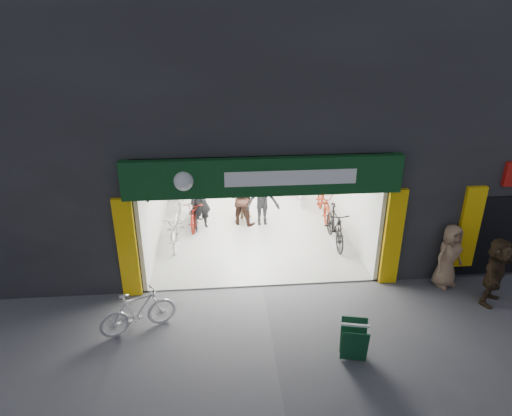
{
  "coord_description": "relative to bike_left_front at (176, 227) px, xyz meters",
  "views": [
    {
      "loc": [
        -1.02,
        -9.78,
        6.64
      ],
      "look_at": [
        -0.04,
        1.5,
        1.54
      ],
      "focal_mm": 32.0,
      "sensor_mm": 36.0,
      "label": 1
    }
  ],
  "objects": [
    {
      "name": "customer_c",
      "position": [
        2.71,
        0.97,
        0.33
      ],
      "size": [
        1.16,
        0.73,
        1.72
      ],
      "primitive_type": "imported",
      "rotation": [
        0.0,
        0.0,
        0.09
      ],
      "color": "black",
      "rests_on": "ground"
    },
    {
      "name": "bike_left_midback",
      "position": [
        0.56,
        1.16,
        -0.05
      ],
      "size": [
        0.8,
        1.86,
        0.95
      ],
      "primitive_type": "imported",
      "rotation": [
        0.0,
        0.0,
        -0.09
      ],
      "color": "maroon",
      "rests_on": "ground"
    },
    {
      "name": "bike_left_midfront",
      "position": [
        0.56,
        1.19,
        -0.04
      ],
      "size": [
        0.53,
        1.63,
        0.97
      ],
      "primitive_type": "imported",
      "rotation": [
        0.0,
        0.0,
        0.05
      ],
      "color": "black",
      "rests_on": "ground"
    },
    {
      "name": "ground",
      "position": [
        2.36,
        -2.56,
        -0.53
      ],
      "size": [
        60.0,
        60.0,
        0.0
      ],
      "primitive_type": "plane",
      "color": "#56565B",
      "rests_on": "ground"
    },
    {
      "name": "pedestrian_near",
      "position": [
        7.02,
        -2.86,
        0.32
      ],
      "size": [
        0.97,
        0.83,
        1.69
      ],
      "primitive_type": "imported",
      "rotation": [
        0.0,
        0.0,
        0.41
      ],
      "color": "#997759",
      "rests_on": "ground"
    },
    {
      "name": "building",
      "position": [
        3.27,
        2.43,
        3.79
      ],
      "size": [
        17.0,
        10.27,
        8.0
      ],
      "color": "#232326",
      "rests_on": "ground"
    },
    {
      "name": "bike_right_back",
      "position": [
        4.16,
        2.82,
        0.02
      ],
      "size": [
        0.63,
        1.85,
        1.09
      ],
      "primitive_type": "imported",
      "rotation": [
        0.0,
        0.0,
        0.06
      ],
      "color": "silver",
      "rests_on": "ground"
    },
    {
      "name": "bike_right_front",
      "position": [
        4.73,
        -0.46,
        0.06
      ],
      "size": [
        0.56,
        1.96,
        1.18
      ],
      "primitive_type": "imported",
      "rotation": [
        0.0,
        0.0,
        -0.0
      ],
      "color": "black",
      "rests_on": "ground"
    },
    {
      "name": "sandwich_board",
      "position": [
        3.93,
        -5.27,
        -0.08
      ],
      "size": [
        0.63,
        0.65,
        0.82
      ],
      "rotation": [
        0.0,
        0.0,
        -0.22
      ],
      "color": "#0D371E",
      "rests_on": "ground"
    },
    {
      "name": "parked_bike",
      "position": [
        -0.52,
        -4.01,
        -0.02
      ],
      "size": [
        1.75,
        1.07,
        1.02
      ],
      "primitive_type": "imported",
      "rotation": [
        0.0,
        0.0,
        1.95
      ],
      "color": "silver",
      "rests_on": "ground"
    },
    {
      "name": "bike_left_front",
      "position": [
        0.0,
        0.0,
        0.0
      ],
      "size": [
        0.74,
        2.02,
        1.05
      ],
      "primitive_type": "imported",
      "rotation": [
        0.0,
        0.0,
        0.02
      ],
      "color": "#B4B5B9",
      "rests_on": "ground"
    },
    {
      "name": "pedestrian_far",
      "position": [
        7.77,
        -3.67,
        0.34
      ],
      "size": [
        1.5,
        1.48,
        1.72
      ],
      "primitive_type": "imported",
      "rotation": [
        0.0,
        0.0,
        0.78
      ],
      "color": "#3B2B1B",
      "rests_on": "ground"
    },
    {
      "name": "customer_d",
      "position": [
        2.19,
        1.48,
        0.25
      ],
      "size": [
        0.97,
        0.57,
        1.55
      ],
      "primitive_type": "imported",
      "rotation": [
        0.0,
        0.0,
        2.91
      ],
      "color": "#9B7D5A",
      "rests_on": "ground"
    },
    {
      "name": "bike_right_mid",
      "position": [
        4.83,
        1.44,
        0.01
      ],
      "size": [
        0.82,
        2.08,
        1.08
      ],
      "primitive_type": "imported",
      "rotation": [
        0.0,
        0.0,
        -0.05
      ],
      "color": "maroon",
      "rests_on": "ground"
    },
    {
      "name": "customer_b",
      "position": [
        2.04,
        1.13,
        0.4
      ],
      "size": [
        1.11,
        1.01,
        1.86
      ],
      "primitive_type": "imported",
      "rotation": [
        0.0,
        0.0,
        2.72
      ],
      "color": "#39221A",
      "rests_on": "ground"
    },
    {
      "name": "bike_left_back",
      "position": [
        -0.14,
        2.7,
        0.07
      ],
      "size": [
        0.89,
        2.05,
        1.19
      ],
      "primitive_type": "imported",
      "rotation": [
        0.0,
        0.0,
        0.17
      ],
      "color": "#ADAEB2",
      "rests_on": "ground"
    },
    {
      "name": "customer_a",
      "position": [
        0.73,
        0.91,
        0.42
      ],
      "size": [
        0.8,
        0.66,
        1.89
      ],
      "primitive_type": "imported",
      "rotation": [
        0.0,
        0.0,
        0.35
      ],
      "color": "black",
      "rests_on": "ground"
    }
  ]
}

